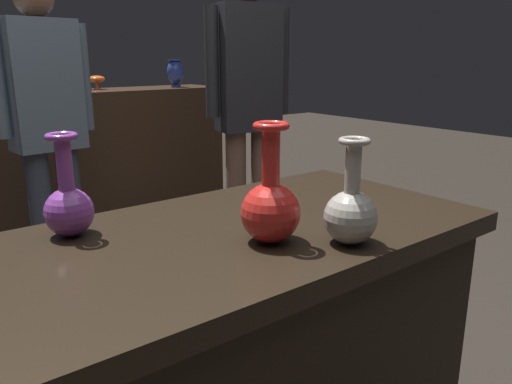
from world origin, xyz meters
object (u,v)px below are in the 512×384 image
object	(u,v)px
shelf_vase_center	(7,78)
visitor_center_back	(47,120)
vase_tall_behind	(68,204)
shelf_vase_far_right	(175,72)
vase_centerpiece	(270,206)
visitor_near_right	(248,101)
vase_left_accent	(351,211)
shelf_vase_right	(97,79)

from	to	relation	value
shelf_vase_center	visitor_center_back	world-z (taller)	visitor_center_back
vase_tall_behind	shelf_vase_far_right	bearing A→B (deg)	54.95
vase_tall_behind	shelf_vase_far_right	world-z (taller)	shelf_vase_far_right
shelf_vase_center	visitor_center_back	size ratio (longest dim) A/B	0.09
vase_centerpiece	visitor_center_back	world-z (taller)	visitor_center_back
vase_centerpiece	shelf_vase_far_right	distance (m)	2.52
shelf_vase_center	visitor_near_right	world-z (taller)	visitor_near_right
vase_centerpiece	shelf_vase_center	distance (m)	2.37
vase_centerpiece	vase_tall_behind	distance (m)	0.46
vase_left_accent	visitor_center_back	size ratio (longest dim) A/B	0.15
vase_tall_behind	shelf_vase_right	distance (m)	2.24
shelf_vase_right	shelf_vase_center	bearing A→B (deg)	-179.46
vase_left_accent	shelf_vase_far_right	distance (m)	2.58
shelf_vase_center	shelf_vase_far_right	xyz separation A→B (m)	(1.04, -0.08, 0.02)
vase_centerpiece	vase_tall_behind	xyz separation A→B (m)	(-0.33, 0.31, -0.01)
shelf_vase_right	vase_centerpiece	bearing A→B (deg)	-102.61
shelf_vase_center	vase_tall_behind	bearing A→B (deg)	-99.49
visitor_near_right	visitor_center_back	world-z (taller)	visitor_near_right
shelf_vase_center	visitor_near_right	distance (m)	1.40
shelf_vase_center	visitor_near_right	xyz separation A→B (m)	(0.94, -1.04, -0.11)
vase_tall_behind	visitor_near_right	xyz separation A→B (m)	(1.28, 1.02, 0.09)
shelf_vase_right	visitor_center_back	world-z (taller)	visitor_center_back
vase_tall_behind	visitor_center_back	xyz separation A→B (m)	(0.35, 1.38, 0.03)
shelf_vase_center	visitor_center_back	xyz separation A→B (m)	(0.01, -0.67, -0.17)
vase_left_accent	visitor_near_right	distance (m)	1.66
shelf_vase_far_right	visitor_center_back	distance (m)	1.20
vase_tall_behind	visitor_near_right	bearing A→B (deg)	38.47
shelf_vase_center	shelf_vase_far_right	size ratio (longest dim) A/B	0.74
shelf_vase_right	shelf_vase_far_right	distance (m)	0.53
vase_centerpiece	shelf_vase_center	size ratio (longest dim) A/B	1.94
vase_left_accent	visitor_near_right	bearing A→B (deg)	60.45
vase_centerpiece	visitor_center_back	bearing A→B (deg)	89.41
shelf_vase_right	shelf_vase_far_right	world-z (taller)	shelf_vase_far_right
vase_centerpiece	shelf_vase_right	xyz separation A→B (m)	(0.53, 2.37, 0.17)
visitor_center_back	shelf_vase_right	bearing A→B (deg)	-133.44
vase_centerpiece	vase_tall_behind	bearing A→B (deg)	136.91
shelf_vase_center	vase_centerpiece	bearing A→B (deg)	-90.26
vase_centerpiece	shelf_vase_far_right	world-z (taller)	shelf_vase_far_right
shelf_vase_far_right	visitor_center_back	bearing A→B (deg)	-150.28
shelf_vase_far_right	vase_centerpiece	bearing A→B (deg)	-114.70
vase_tall_behind	shelf_vase_far_right	xyz separation A→B (m)	(1.38, 1.97, 0.22)
shelf_vase_right	visitor_near_right	distance (m)	1.13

